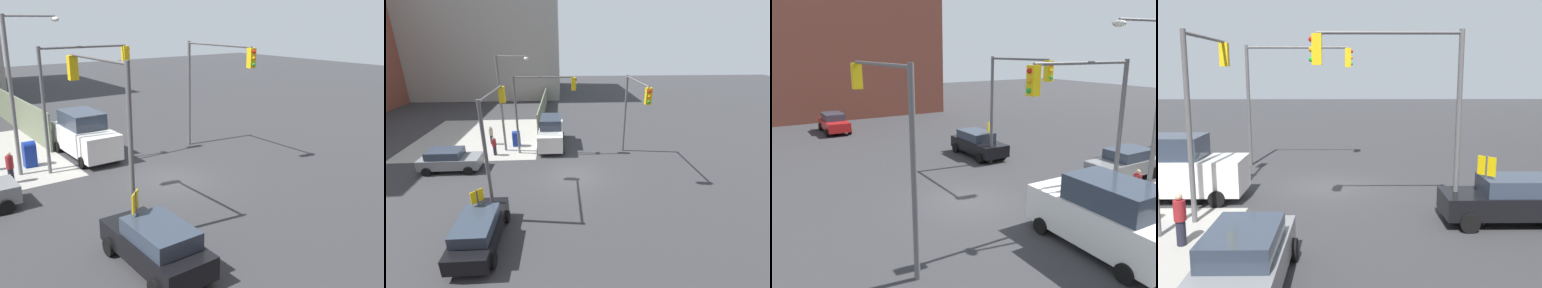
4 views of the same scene
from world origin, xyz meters
TOP-DOWN VIEW (x-y plane):
  - ground_plane at (0.00, 0.00)m, footprint 120.00×120.00m
  - building_brick_west at (-32.00, -2.59)m, footprint 16.00×28.00m
  - traffic_signal_nw_corner at (-2.58, 4.50)m, footprint 5.07×0.36m
  - traffic_signal_se_corner at (2.30, -4.50)m, footprint 5.73×0.36m
  - traffic_signal_ne_corner at (4.50, 2.59)m, footprint 0.36×5.05m
  - street_lamp_corner at (5.14, 5.44)m, footprint 0.79×2.65m
  - warning_sign_two_way at (-5.40, 4.90)m, footprint 0.48×0.48m
  - hatchback_red at (-18.90, -1.90)m, footprint 4.38×2.02m
  - hatchback_gray at (1.63, 9.13)m, footprint 2.02×4.28m
  - hatchback_black at (-6.30, 4.69)m, footprint 4.39×2.02m
  - van_white_delivery at (6.16, 1.80)m, footprint 5.40×2.32m
  - pedestrian_crossing at (4.20, 6.50)m, footprint 0.36×0.36m

SIDE VIEW (x-z plane):
  - ground_plane at x=0.00m, z-range 0.00..0.00m
  - pedestrian_crossing at x=4.20m, z-range 0.03..1.64m
  - hatchback_gray at x=1.63m, z-range 0.03..1.65m
  - hatchback_red at x=-18.90m, z-range 0.03..1.65m
  - hatchback_black at x=-6.30m, z-range 0.03..1.65m
  - van_white_delivery at x=6.16m, z-range -0.03..2.59m
  - warning_sign_two_way at x=-5.40m, z-range 0.44..2.84m
  - traffic_signal_ne_corner at x=4.50m, z-range 1.35..7.85m
  - traffic_signal_nw_corner at x=-2.58m, z-range 1.36..7.86m
  - traffic_signal_se_corner at x=2.30m, z-range 1.40..7.90m
  - street_lamp_corner at x=5.14m, z-range 0.70..8.70m
  - building_brick_west at x=-32.00m, z-range 0.00..23.72m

